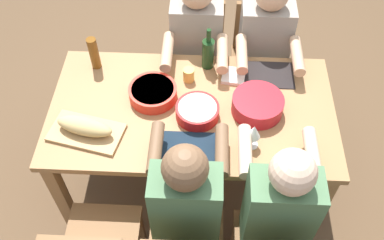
% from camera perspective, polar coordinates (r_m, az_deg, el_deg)
% --- Properties ---
extents(ground_plane, '(8.00, 8.00, 0.00)m').
position_cam_1_polar(ground_plane, '(3.10, -0.00, -7.25)').
color(ground_plane, brown).
extents(dining_table, '(1.67, 0.90, 0.74)m').
position_cam_1_polar(dining_table, '(2.57, -0.00, 0.31)').
color(dining_table, '#9E7044').
rests_on(dining_table, ground_plane).
extents(chair_near_center, '(0.40, 0.40, 0.85)m').
position_cam_1_polar(chair_near_center, '(3.22, 0.66, 9.17)').
color(chair_near_center, brown).
rests_on(chair_near_center, ground_plane).
extents(diner_near_center, '(0.41, 0.53, 1.20)m').
position_cam_1_polar(diner_near_center, '(2.94, 0.55, 9.85)').
color(diner_near_center, '#2D2D38').
rests_on(diner_near_center, ground_plane).
extents(diner_far_left, '(0.41, 0.53, 1.20)m').
position_cam_1_polar(diner_far_left, '(2.24, 11.31, -11.22)').
color(diner_far_left, '#2D2D38').
rests_on(diner_far_left, ground_plane).
extents(chair_near_left, '(0.40, 0.40, 0.85)m').
position_cam_1_polar(chair_near_left, '(3.25, 8.88, 8.80)').
color(chair_near_left, brown).
rests_on(chair_near_left, ground_plane).
extents(diner_near_left, '(0.41, 0.53, 1.20)m').
position_cam_1_polar(diner_near_left, '(2.97, 9.56, 9.44)').
color(diner_near_left, '#2D2D38').
rests_on(diner_near_left, ground_plane).
extents(diner_far_center, '(0.41, 0.53, 1.20)m').
position_cam_1_polar(diner_far_center, '(2.21, -0.74, -10.93)').
color(diner_far_center, '#2D2D38').
rests_on(diner_far_center, ground_plane).
extents(serving_bowl_greens, '(0.28, 0.28, 0.08)m').
position_cam_1_polar(serving_bowl_greens, '(2.54, -5.23, 3.70)').
color(serving_bowl_greens, red).
rests_on(serving_bowl_greens, dining_table).
extents(serving_bowl_fruit, '(0.30, 0.30, 0.10)m').
position_cam_1_polar(serving_bowl_fruit, '(2.47, 8.72, 2.08)').
color(serving_bowl_fruit, '#B21923').
rests_on(serving_bowl_fruit, dining_table).
extents(serving_bowl_pasta, '(0.25, 0.25, 0.08)m').
position_cam_1_polar(serving_bowl_pasta, '(2.43, 0.72, 1.22)').
color(serving_bowl_pasta, red).
rests_on(serving_bowl_pasta, dining_table).
extents(cutting_board, '(0.44, 0.30, 0.02)m').
position_cam_1_polar(cutting_board, '(2.45, -13.87, -1.61)').
color(cutting_board, tan).
rests_on(cutting_board, dining_table).
extents(bread_loaf, '(0.34, 0.18, 0.09)m').
position_cam_1_polar(bread_loaf, '(2.41, -14.11, -0.82)').
color(bread_loaf, tan).
rests_on(bread_loaf, cutting_board).
extents(wine_bottle, '(0.08, 0.08, 0.29)m').
position_cam_1_polar(wine_bottle, '(2.67, 2.15, 8.90)').
color(wine_bottle, '#193819').
rests_on(wine_bottle, dining_table).
extents(beer_bottle, '(0.06, 0.06, 0.22)m').
position_cam_1_polar(beer_bottle, '(2.73, -12.91, 8.66)').
color(beer_bottle, brown).
rests_on(beer_bottle, dining_table).
extents(wine_glass, '(0.08, 0.08, 0.17)m').
position_cam_1_polar(wine_glass, '(2.27, 8.21, -1.64)').
color(wine_glass, silver).
rests_on(wine_glass, dining_table).
extents(cup_near_center, '(0.07, 0.07, 0.09)m').
position_cam_1_polar(cup_near_center, '(2.62, -0.44, 6.03)').
color(cup_near_center, gold).
rests_on(cup_near_center, dining_table).
extents(placemat_near_left, '(0.32, 0.23, 0.01)m').
position_cam_1_polar(placemat_near_left, '(2.72, 10.04, 5.95)').
color(placemat_near_left, black).
rests_on(placemat_near_left, dining_table).
extents(placemat_far_center, '(0.32, 0.23, 0.01)m').
position_cam_1_polar(placemat_far_center, '(2.32, -0.34, -3.88)').
color(placemat_far_center, '#142333').
rests_on(placemat_far_center, dining_table).
extents(napkin_stack, '(0.16, 0.16, 0.02)m').
position_cam_1_polar(napkin_stack, '(2.67, 5.55, 5.85)').
color(napkin_stack, white).
rests_on(napkin_stack, dining_table).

